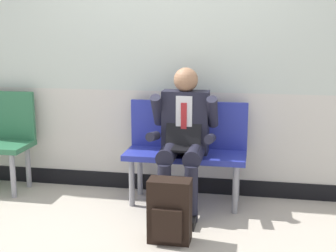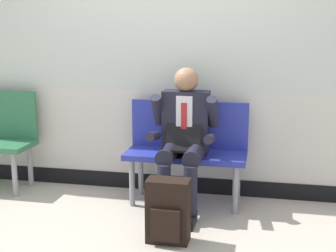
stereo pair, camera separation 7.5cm
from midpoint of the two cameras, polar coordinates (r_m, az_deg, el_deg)
ground_plane at (r=4.19m, az=-1.11°, el=-10.04°), size 18.00×18.00×0.00m
station_wall at (r=4.43m, az=0.46°, el=11.84°), size 6.03×0.14×3.14m
bench_with_person at (r=4.24m, az=2.82°, el=-2.30°), size 1.07×0.42×0.90m
person_seated at (r=4.02m, az=2.40°, el=-1.25°), size 0.57×0.70×1.22m
backpack at (r=3.53m, az=0.61°, el=-10.29°), size 0.31×0.21×0.48m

